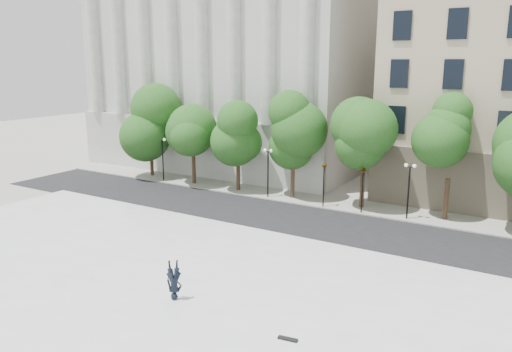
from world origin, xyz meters
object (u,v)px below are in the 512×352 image
at_px(traffic_light_west, 324,165).
at_px(person_lying, 175,294).
at_px(traffic_light_east, 363,168).
at_px(skateboard, 288,339).

height_order(traffic_light_west, person_lying, traffic_light_west).
relative_size(traffic_light_west, person_lying, 2.09).
distance_m(traffic_light_east, person_lying, 19.70).
xyz_separation_m(traffic_light_west, skateboard, (7.05, -19.70, -3.11)).
height_order(traffic_light_east, skateboard, traffic_light_east).
height_order(traffic_light_west, skateboard, traffic_light_west).
distance_m(traffic_light_east, skateboard, 20.32).
relative_size(traffic_light_east, skateboard, 4.97).
xyz_separation_m(traffic_light_east, skateboard, (3.83, -19.70, -3.17)).
bearing_deg(traffic_light_west, person_lying, -87.86).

